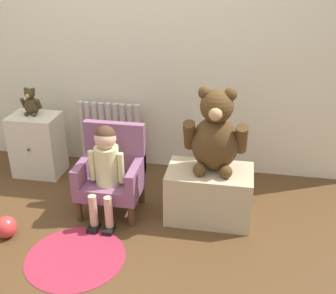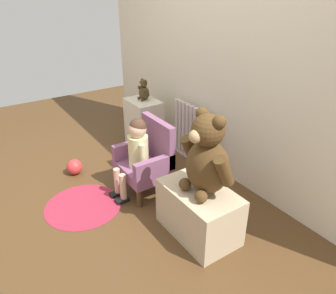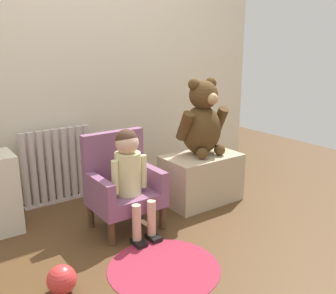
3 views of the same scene
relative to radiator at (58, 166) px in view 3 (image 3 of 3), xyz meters
The scene contains 9 objects.
ground_plane 1.14m from the radiator, 79.66° to the right, with size 6.00×6.00×0.00m, color #4F351C.
back_wall 0.94m from the radiator, 32.27° to the left, with size 3.80×0.05×2.40m, color beige.
radiator is the anchor object (origin of this frame).
child_armchair 0.68m from the radiator, 71.44° to the right, with size 0.45×0.37×0.64m.
child_figure 0.80m from the radiator, 73.98° to the right, with size 0.25×0.35×0.70m.
low_bench 1.12m from the radiator, 34.38° to the right, with size 0.60×0.37×0.38m, color tan.
large_teddy_bear 1.17m from the radiator, 32.59° to the right, with size 0.43×0.30×0.59m.
floor_rug 1.28m from the radiator, 83.35° to the right, with size 0.63×0.63×0.01m, color #9B263C.
toy_ball 1.20m from the radiator, 109.45° to the right, with size 0.15×0.15×0.15m, color red.
Camera 3 is at (-1.10, -1.66, 1.21)m, focal length 40.00 mm.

